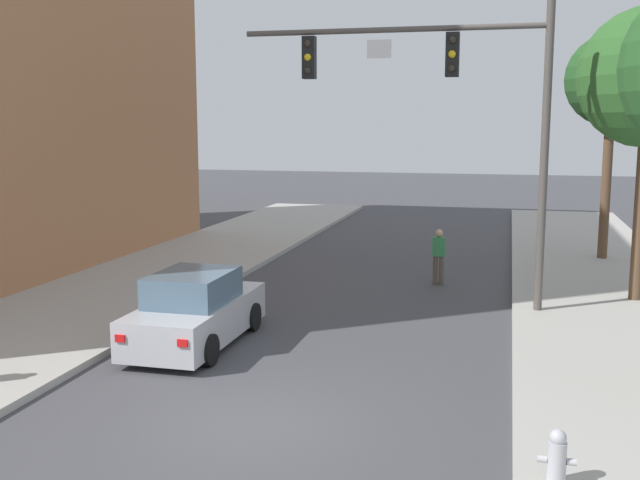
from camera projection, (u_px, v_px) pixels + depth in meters
name	position (u px, v px, depth m)	size (l,w,h in m)	color
ground_plane	(252.00, 424.00, 11.88)	(120.00, 120.00, 0.00)	#424247
traffic_signal_mast	(454.00, 94.00, 18.22)	(7.55, 0.38, 7.50)	#514C47
car_lead_silver	(196.00, 312.00, 16.02)	(1.84, 4.24, 1.60)	#B7B7BC
pedestrian_crossing_road	(439.00, 254.00, 21.95)	(0.36, 0.22, 1.64)	brown
fire_hydrant	(557.00, 456.00, 9.57)	(0.48, 0.24, 0.72)	#B2B2B7
street_tree_third	(612.00, 81.00, 24.69)	(3.05, 3.05, 7.48)	brown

